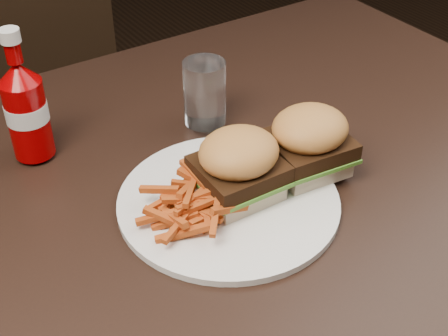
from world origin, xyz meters
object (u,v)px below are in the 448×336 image
ketchup_bottle (28,119)px  tumbler (205,93)px  dining_table (195,198)px  chair_far (9,128)px  plate (228,201)px

ketchup_bottle → tumbler: (0.23, -0.06, -0.01)m
ketchup_bottle → tumbler: ketchup_bottle is taller
dining_table → chair_far: size_ratio=2.70×
plate → ketchup_bottle: size_ratio=2.50×
chair_far → ketchup_bottle: (-0.09, -0.60, 0.38)m
dining_table → ketchup_bottle: 0.24m
plate → ketchup_bottle: bearing=125.2°
dining_table → tumbler: (0.09, 0.11, 0.08)m
dining_table → tumbler: bearing=52.6°
dining_table → tumbler: 0.16m
ketchup_bottle → tumbler: 0.24m
plate → ketchup_bottle: ketchup_bottle is taller
ketchup_bottle → plate: bearing=-54.8°
dining_table → ketchup_bottle: (-0.15, 0.18, 0.08)m
dining_table → ketchup_bottle: bearing=129.5°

